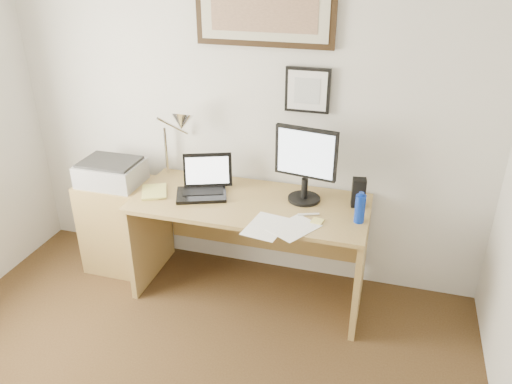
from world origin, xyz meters
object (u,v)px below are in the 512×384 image
(water_bottle, at_px, (360,209))
(laptop, at_px, (204,186))
(side_cabinet, at_px, (120,225))
(lcd_monitor, at_px, (306,161))
(book, at_px, (142,193))
(printer, at_px, (111,172))
(desk, at_px, (253,225))

(water_bottle, height_order, laptop, laptop)
(water_bottle, bearing_deg, side_cabinet, 176.06)
(side_cabinet, xyz_separation_m, laptop, (0.73, -0.02, 0.44))
(water_bottle, bearing_deg, lcd_monitor, 154.06)
(book, distance_m, printer, 0.35)
(water_bottle, distance_m, book, 1.50)
(lcd_monitor, distance_m, printer, 1.44)
(book, relative_size, desk, 0.14)
(lcd_monitor, bearing_deg, water_bottle, -25.94)
(laptop, xyz_separation_m, printer, (-0.73, 0.00, 0.01))
(water_bottle, distance_m, laptop, 1.09)
(book, height_order, laptop, laptop)
(lcd_monitor, bearing_deg, book, -169.05)
(side_cabinet, bearing_deg, water_bottle, -3.94)
(book, xyz_separation_m, lcd_monitor, (1.11, 0.21, 0.28))
(printer, bearing_deg, book, -23.34)
(book, distance_m, laptop, 0.44)
(desk, bearing_deg, side_cabinet, -178.11)
(side_cabinet, height_order, water_bottle, water_bottle)
(desk, bearing_deg, printer, -177.42)
(book, height_order, printer, printer)
(side_cabinet, distance_m, desk, 1.08)
(water_bottle, xyz_separation_m, desk, (-0.74, 0.16, -0.33))
(desk, bearing_deg, book, -166.27)
(desk, xyz_separation_m, laptop, (-0.34, -0.05, 0.29))
(water_bottle, height_order, book, water_bottle)
(laptop, xyz_separation_m, lcd_monitor, (0.69, 0.08, 0.23))
(book, height_order, lcd_monitor, lcd_monitor)
(lcd_monitor, bearing_deg, printer, -176.88)
(water_bottle, relative_size, laptop, 0.46)
(lcd_monitor, bearing_deg, side_cabinet, -177.40)
(side_cabinet, distance_m, water_bottle, 1.87)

